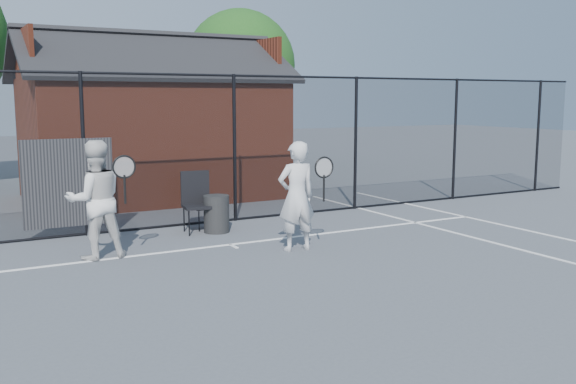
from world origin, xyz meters
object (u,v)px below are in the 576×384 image
chair_left (202,205)px  chair_right (198,203)px  player_back (95,200)px  player_front (297,196)px  clubhouse (152,134)px  waste_bin (217,214)px

chair_left → chair_right: bearing=-132.0°
chair_right → player_back: bearing=-145.6°
player_front → chair_left: size_ratio=1.91×
clubhouse → player_back: clubhouse is taller
chair_right → clubhouse: bearing=90.6°
waste_bin → chair_left: bearing=105.0°
player_back → chair_left: 2.73m
chair_left → chair_right: chair_right is taller
player_back → waste_bin: size_ratio=2.66×
clubhouse → chair_right: clubhouse is taller
player_front → chair_right: player_front is taller
chair_right → chair_left: bearing=65.2°
player_front → chair_right: bearing=114.2°
player_back → player_front: bearing=-18.9°
chair_right → waste_bin: bearing=-9.8°
chair_left → waste_bin: (0.12, -0.43, -0.12)m
chair_left → chair_right: size_ratio=0.85×
player_back → waste_bin: player_back is taller
player_front → chair_right: 2.32m
chair_left → waste_bin: size_ratio=1.35×
player_front → chair_left: player_front is taller
player_front → waste_bin: 2.15m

